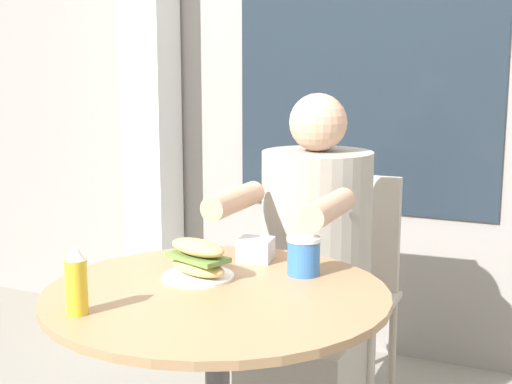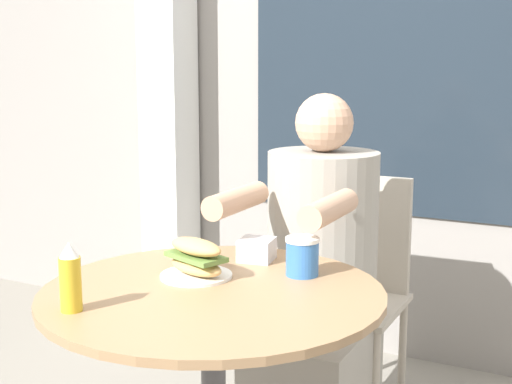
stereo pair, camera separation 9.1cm
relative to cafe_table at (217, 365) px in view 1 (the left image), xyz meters
The scene contains 9 objects.
storefront_wall 1.78m from the cafe_table, 90.04° to the left, with size 8.00×0.09×2.80m.
lattice_pillar 1.89m from the cafe_table, 127.83° to the left, with size 0.20×0.20×2.40m.
cafe_table is the anchor object (origin of this frame).
diner_chair 0.95m from the cafe_table, 89.01° to the left, with size 0.39×0.39×0.87m.
seated_diner 0.60m from the cafe_table, 88.17° to the left, with size 0.36×0.63×1.18m.
sandwich_on_plate 0.26m from the cafe_table, 142.83° to the left, with size 0.19×0.18×0.10m.
drink_cup 0.35m from the cafe_table, 55.49° to the left, with size 0.09×0.09×0.10m.
napkin_box 0.35m from the cafe_table, 95.39° to the left, with size 0.10×0.10×0.06m.
condiment_bottle 0.42m from the cafe_table, 125.68° to the right, with size 0.05×0.05×0.15m.
Camera 1 is at (0.77, -1.43, 1.27)m, focal length 50.00 mm.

